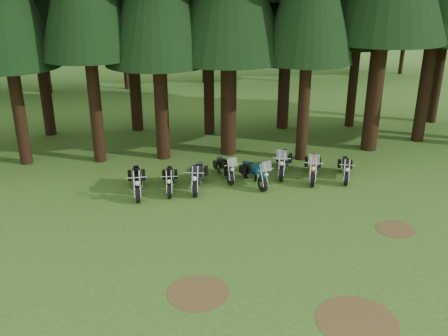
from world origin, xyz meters
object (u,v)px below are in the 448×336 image
Objects in this scene: motorcycle_0 at (137,182)px; motorcycle_7 at (345,169)px; motorcycle_6 at (313,168)px; motorcycle_2 at (198,177)px; motorcycle_5 at (283,163)px; motorcycle_1 at (170,180)px; motorcycle_3 at (225,169)px; motorcycle_4 at (254,174)px.

motorcycle_7 is at bearing -0.58° from motorcycle_0.
motorcycle_7 is (1.45, -0.23, -0.08)m from motorcycle_6.
motorcycle_5 is (4.04, 0.92, 0.02)m from motorcycle_2.
motorcycle_2 is at bearing 4.85° from motorcycle_1.
motorcycle_3 is at bearing 45.52° from motorcycle_2.
motorcycle_3 reaches higher than motorcycle_0.
motorcycle_6 is 1.19× the size of motorcycle_7.
motorcycle_6 reaches higher than motorcycle_4.
motorcycle_2 is 5.16m from motorcycle_6.
motorcycle_2 is 1.11× the size of motorcycle_3.
motorcycle_4 reaches higher than motorcycle_3.
motorcycle_5 is (6.58, 0.98, 0.01)m from motorcycle_0.
motorcycle_0 is at bearing -171.59° from motorcycle_1.
motorcycle_0 is at bearing -175.37° from motorcycle_3.
motorcycle_2 is (2.54, 0.06, -0.01)m from motorcycle_0.
motorcycle_2 is 4.14m from motorcycle_5.
motorcycle_2 is 2.46m from motorcycle_4.
motorcycle_4 is at bearing -160.17° from motorcycle_7.
motorcycle_6 reaches higher than motorcycle_2.
motorcycle_3 is at bearing 23.28° from motorcycle_1.
motorcycle_2 is 0.99× the size of motorcycle_5.
motorcycle_1 is at bearing -149.29° from motorcycle_5.
motorcycle_5 is 1.38m from motorcycle_6.
motorcycle_4 reaches higher than motorcycle_1.
motorcycle_0 is at bearing -150.66° from motorcycle_5.
motorcycle_7 is (5.28, -0.95, -0.00)m from motorcycle_3.
motorcycle_3 is 5.36m from motorcycle_7.
motorcycle_0 is 1.19× the size of motorcycle_7.
motorcycle_0 is 3.98m from motorcycle_3.
motorcycle_6 is at bearing 6.17° from motorcycle_1.
motorcycle_2 reaches higher than motorcycle_1.
motorcycle_0 is at bearing -159.18° from motorcycle_6.
motorcycle_5 reaches higher than motorcycle_3.
motorcycle_3 is (1.33, 0.83, -0.05)m from motorcycle_2.
motorcycle_0 is 1.08× the size of motorcycle_4.
motorcycle_2 is 1.57m from motorcycle_3.
motorcycle_4 reaches higher than motorcycle_7.
motorcycle_0 is 5.01m from motorcycle_4.
motorcycle_7 is at bearing -14.46° from motorcycle_4.
motorcycle_5 is at bearing 178.67° from motorcycle_7.
motorcycle_4 is 0.93× the size of motorcycle_6.
motorcycle_6 is (6.35, 0.10, 0.08)m from motorcycle_1.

